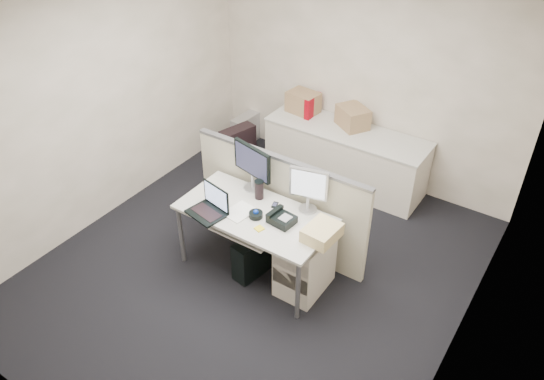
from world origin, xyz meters
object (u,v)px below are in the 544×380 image
Objects in this scene: laptop at (205,203)px; desk_phone at (282,219)px; desk at (255,218)px; monitor_main at (252,168)px.

laptop reaches higher than desk_phone.
desk_phone reaches higher than desk.
desk is 0.32m from desk_phone.
desk is 6.36× the size of desk_phone.
laptop is at bearing -149.94° from desk_phone.
monitor_main is at bearing 90.36° from laptop.
desk is at bearing -170.90° from desk_phone.
laptop is (-0.12, -0.60, -0.11)m from monitor_main.
laptop is at bearing -88.11° from monitor_main.
monitor_main is at bearing 157.20° from desk_phone.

